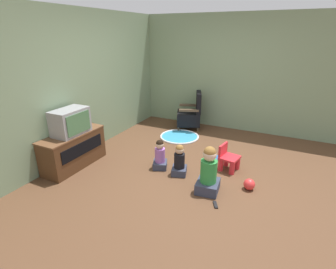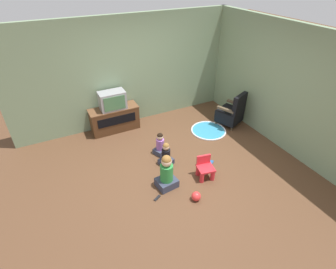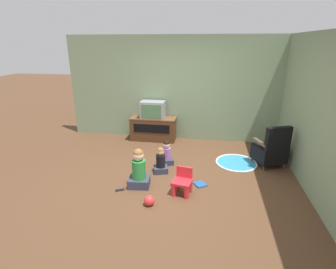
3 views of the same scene
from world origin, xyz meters
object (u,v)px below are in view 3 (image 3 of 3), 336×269
Objects in this scene: black_armchair at (271,150)px; child_watching_center at (166,154)px; child_watching_left at (139,170)px; remote_control at (120,190)px; yellow_kid_chair at (182,183)px; book at (200,184)px; tv_cabinet at (153,128)px; toy_ball at (149,200)px; television at (153,110)px; child_watching_right at (161,162)px.

black_armchair is 2.10m from child_watching_center.
child_watching_left is 0.46m from remote_control.
yellow_kid_chair is 0.62× the size of child_watching_left.
book is at bearing 57.94° from yellow_kid_chair.
book is at bearing -10.03° from remote_control.
toy_ball is (0.56, -2.84, -0.22)m from tv_cabinet.
tv_cabinet is 1.31× the size of black_armchair.
child_watching_left is at bearing -131.80° from child_watching_center.
television is at bearing 90.08° from child_watching_center.
child_watching_left is 4.57× the size of remote_control.
tv_cabinet is 2.32m from child_watching_left.
remote_control is (-0.59, 0.33, -0.07)m from toy_ball.
tv_cabinet is 1.64× the size of child_watching_left.
yellow_kid_chair is 0.45m from book.
tv_cabinet is 1.81m from child_watching_right.
tv_cabinet reaches higher than child_watching_center.
black_armchair is 1.26× the size of child_watching_left.
tv_cabinet is at bearing 89.96° from child_watching_left.
child_watching_left is at bearing -132.48° from child_watching_right.
book is at bearing 14.90° from black_armchair.
child_watching_right is 0.98m from remote_control.
yellow_kid_chair reaches higher than toy_ball.
tv_cabinet is at bearing 89.85° from child_watching_right.
toy_ball is 1.08× the size of remote_control.
television is 2.89m from black_armchair.
tv_cabinet is 2.66× the size of yellow_kid_chair.
television reaches higher than book.
black_armchair is at bearing -22.15° from tv_cabinet.
yellow_kid_chair is at bearing 43.20° from toy_ball.
tv_cabinet is 2.61m from yellow_kid_chair.
child_watching_center is 3.08× the size of toy_ball.
toy_ball is (0.56, -2.81, -0.72)m from television.
yellow_kid_chair is at bearing -13.96° from child_watching_left.
child_watching_right is (0.53, -1.71, -0.58)m from television.
child_watching_left is 0.65m from toy_ball.
book is at bearing 4.71° from child_watching_left.
black_armchair is 1.73× the size of child_watching_center.
yellow_kid_chair is at bearing -70.61° from child_watching_right.
child_watching_center is at bearing -66.68° from television.
remote_control is at bearing -140.94° from child_watching_center.
television reaches higher than black_armchair.
toy_ball is at bearing -78.78° from tv_cabinet.
black_armchair is at bearing -21.75° from television.
child_watching_right is (0.27, 0.57, -0.08)m from child_watching_left.
television is at bearing -90.00° from tv_cabinet.
television is at bearing 86.99° from book.
child_watching_right is at bearing -5.08° from black_armchair.
black_armchair is (2.65, -1.08, 0.03)m from tv_cabinet.
television reaches higher than toy_ball.
child_watching_right is at bearing 58.20° from child_watching_left.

